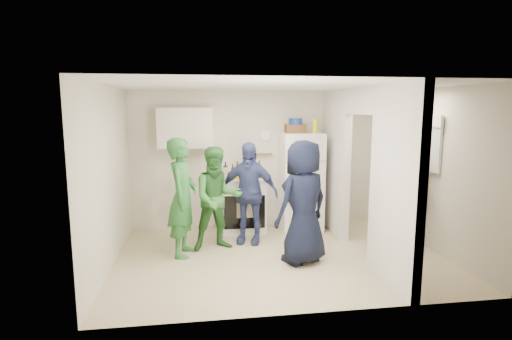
# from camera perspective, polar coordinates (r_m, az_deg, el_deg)

# --- Properties ---
(floor) EXTENTS (4.80, 4.80, 0.00)m
(floor) POSITION_cam_1_polar(r_m,az_deg,el_deg) (6.12, 3.46, -12.16)
(floor) COLOR beige
(floor) RESTS_ON ground
(wall_back) EXTENTS (4.80, 0.00, 4.80)m
(wall_back) POSITION_cam_1_polar(r_m,az_deg,el_deg) (7.44, 0.91, 1.57)
(wall_back) COLOR silver
(wall_back) RESTS_ON floor
(wall_front) EXTENTS (4.80, 0.00, 4.80)m
(wall_front) POSITION_cam_1_polar(r_m,az_deg,el_deg) (4.17, 8.35, -4.28)
(wall_front) COLOR silver
(wall_front) RESTS_ON floor
(wall_left) EXTENTS (0.00, 3.40, 3.40)m
(wall_left) POSITION_cam_1_polar(r_m,az_deg,el_deg) (5.80, -20.32, -1.05)
(wall_left) COLOR silver
(wall_left) RESTS_ON floor
(wall_right) EXTENTS (0.00, 3.40, 3.40)m
(wall_right) POSITION_cam_1_polar(r_m,az_deg,el_deg) (6.70, 24.10, -0.01)
(wall_right) COLOR silver
(wall_right) RESTS_ON floor
(ceiling) EXTENTS (4.80, 4.80, 0.00)m
(ceiling) POSITION_cam_1_polar(r_m,az_deg,el_deg) (5.72, 3.70, 11.92)
(ceiling) COLOR white
(ceiling) RESTS_ON wall_back
(partition_pier_back) EXTENTS (0.12, 1.20, 2.50)m
(partition_pier_back) POSITION_cam_1_polar(r_m,az_deg,el_deg) (7.16, 11.21, 1.11)
(partition_pier_back) COLOR silver
(partition_pier_back) RESTS_ON floor
(partition_pier_front) EXTENTS (0.12, 1.20, 2.50)m
(partition_pier_front) POSITION_cam_1_polar(r_m,az_deg,el_deg) (5.17, 19.30, -2.15)
(partition_pier_front) COLOR silver
(partition_pier_front) RESTS_ON floor
(partition_header) EXTENTS (0.12, 1.00, 0.40)m
(partition_header) POSITION_cam_1_polar(r_m,az_deg,el_deg) (6.08, 14.98, 9.57)
(partition_header) COLOR silver
(partition_header) RESTS_ON partition_pier_back
(stove) EXTENTS (0.82, 0.68, 0.97)m
(stove) POSITION_cam_1_polar(r_m,az_deg,el_deg) (7.21, -1.95, -4.85)
(stove) COLOR white
(stove) RESTS_ON floor
(upper_cabinet) EXTENTS (0.95, 0.34, 0.70)m
(upper_cabinet) POSITION_cam_1_polar(r_m,az_deg,el_deg) (7.12, -10.09, 5.95)
(upper_cabinet) COLOR silver
(upper_cabinet) RESTS_ON wall_back
(fridge) EXTENTS (0.72, 0.70, 1.75)m
(fridge) POSITION_cam_1_polar(r_m,az_deg,el_deg) (7.28, 6.37, -1.62)
(fridge) COLOR white
(fridge) RESTS_ON floor
(wicker_basket) EXTENTS (0.35, 0.25, 0.15)m
(wicker_basket) POSITION_cam_1_polar(r_m,az_deg,el_deg) (7.20, 5.62, 5.91)
(wicker_basket) COLOR brown
(wicker_basket) RESTS_ON fridge
(blue_bowl) EXTENTS (0.24, 0.24, 0.11)m
(blue_bowl) POSITION_cam_1_polar(r_m,az_deg,el_deg) (7.19, 5.64, 6.94)
(blue_bowl) COLOR navy
(blue_bowl) RESTS_ON wicker_basket
(yellow_cup_stack_top) EXTENTS (0.09, 0.09, 0.25)m
(yellow_cup_stack_top) POSITION_cam_1_polar(r_m,az_deg,el_deg) (7.14, 8.43, 6.23)
(yellow_cup_stack_top) COLOR yellow
(yellow_cup_stack_top) RESTS_ON fridge
(wall_clock) EXTENTS (0.22, 0.02, 0.22)m
(wall_clock) POSITION_cam_1_polar(r_m,az_deg,el_deg) (7.39, 1.33, 5.02)
(wall_clock) COLOR white
(wall_clock) RESTS_ON wall_back
(spice_shelf) EXTENTS (0.35, 0.08, 0.03)m
(spice_shelf) POSITION_cam_1_polar(r_m,az_deg,el_deg) (7.38, 0.98, 2.29)
(spice_shelf) COLOR olive
(spice_shelf) RESTS_ON wall_back
(nook_window) EXTENTS (0.03, 0.70, 0.80)m
(nook_window) POSITION_cam_1_polar(r_m,az_deg,el_deg) (6.82, 23.28, 3.56)
(nook_window) COLOR black
(nook_window) RESTS_ON wall_right
(nook_window_frame) EXTENTS (0.04, 0.76, 0.86)m
(nook_window_frame) POSITION_cam_1_polar(r_m,az_deg,el_deg) (6.81, 23.17, 3.57)
(nook_window_frame) COLOR white
(nook_window_frame) RESTS_ON wall_right
(nook_valance) EXTENTS (0.04, 0.82, 0.18)m
(nook_valance) POSITION_cam_1_polar(r_m,az_deg,el_deg) (6.78, 23.17, 6.51)
(nook_valance) COLOR white
(nook_valance) RESTS_ON wall_right
(yellow_cup_stack_stove) EXTENTS (0.09, 0.09, 0.25)m
(yellow_cup_stack_stove) POSITION_cam_1_polar(r_m,az_deg,el_deg) (6.86, -2.77, -0.34)
(yellow_cup_stack_stove) COLOR yellow
(yellow_cup_stack_stove) RESTS_ON stove
(red_cup) EXTENTS (0.09, 0.09, 0.12)m
(red_cup) POSITION_cam_1_polar(r_m,az_deg,el_deg) (6.93, 0.01, -0.78)
(red_cup) COLOR #B30B0F
(red_cup) RESTS_ON stove
(person_green_left) EXTENTS (0.55, 0.72, 1.77)m
(person_green_left) POSITION_cam_1_polar(r_m,az_deg,el_deg) (6.01, -10.45, -3.86)
(person_green_left) COLOR #2D7233
(person_green_left) RESTS_ON floor
(person_green_center) EXTENTS (0.88, 0.74, 1.61)m
(person_green_center) POSITION_cam_1_polar(r_m,az_deg,el_deg) (6.22, -5.54, -4.08)
(person_green_center) COLOR #377734
(person_green_center) RESTS_ON floor
(person_denim) EXTENTS (1.05, 0.72, 1.66)m
(person_denim) POSITION_cam_1_polar(r_m,az_deg,el_deg) (6.48, -1.11, -3.28)
(person_denim) COLOR navy
(person_denim) RESTS_ON floor
(person_navy) EXTENTS (1.02, 0.90, 1.76)m
(person_navy) POSITION_cam_1_polar(r_m,az_deg,el_deg) (5.68, 6.77, -4.59)
(person_navy) COLOR black
(person_navy) RESTS_ON floor
(person_nook) EXTENTS (0.63, 1.06, 1.61)m
(person_nook) POSITION_cam_1_polar(r_m,az_deg,el_deg) (6.72, 19.48, -3.58)
(person_nook) COLOR black
(person_nook) RESTS_ON floor
(bottle_a) EXTENTS (0.08, 0.08, 0.26)m
(bottle_a) POSITION_cam_1_polar(r_m,az_deg,el_deg) (7.18, -4.39, 0.11)
(bottle_a) COLOR maroon
(bottle_a) RESTS_ON stove
(bottle_b) EXTENTS (0.06, 0.06, 0.25)m
(bottle_b) POSITION_cam_1_polar(r_m,az_deg,el_deg) (7.01, -3.33, -0.15)
(bottle_b) COLOR #1C541D
(bottle_b) RESTS_ON stove
(bottle_c) EXTENTS (0.07, 0.07, 0.27)m
(bottle_c) POSITION_cam_1_polar(r_m,az_deg,el_deg) (7.23, -2.71, 0.21)
(bottle_c) COLOR #A1A7AF
(bottle_c) RESTS_ON stove
(bottle_d) EXTENTS (0.06, 0.06, 0.29)m
(bottle_d) POSITION_cam_1_polar(r_m,az_deg,el_deg) (7.04, -1.82, 0.05)
(bottle_d) COLOR brown
(bottle_d) RESTS_ON stove
(bottle_e) EXTENTS (0.06, 0.06, 0.25)m
(bottle_e) POSITION_cam_1_polar(r_m,az_deg,el_deg) (7.27, -1.26, 0.17)
(bottle_e) COLOR #ADB8C0
(bottle_e) RESTS_ON stove
(bottle_f) EXTENTS (0.08, 0.08, 0.33)m
(bottle_f) POSITION_cam_1_polar(r_m,az_deg,el_deg) (7.13, -0.52, 0.33)
(bottle_f) COLOR black
(bottle_f) RESTS_ON stove
(bottle_g) EXTENTS (0.06, 0.06, 0.28)m
(bottle_g) POSITION_cam_1_polar(r_m,az_deg,el_deg) (7.27, -0.15, 0.31)
(bottle_g) COLOR brown
(bottle_g) RESTS_ON stove
(bottle_h) EXTENTS (0.08, 0.08, 0.26)m
(bottle_h) POSITION_cam_1_polar(r_m,az_deg,el_deg) (6.94, -4.39, -0.19)
(bottle_h) COLOR silver
(bottle_h) RESTS_ON stove
(bottle_i) EXTENTS (0.06, 0.06, 0.29)m
(bottle_i) POSITION_cam_1_polar(r_m,az_deg,el_deg) (7.18, -1.51, 0.26)
(bottle_i) COLOR #58380F
(bottle_i) RESTS_ON stove
(bottle_j) EXTENTS (0.06, 0.06, 0.31)m
(bottle_j) POSITION_cam_1_polar(r_m,az_deg,el_deg) (7.03, 0.47, 0.14)
(bottle_j) COLOR #205E2A
(bottle_j) RESTS_ON stove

